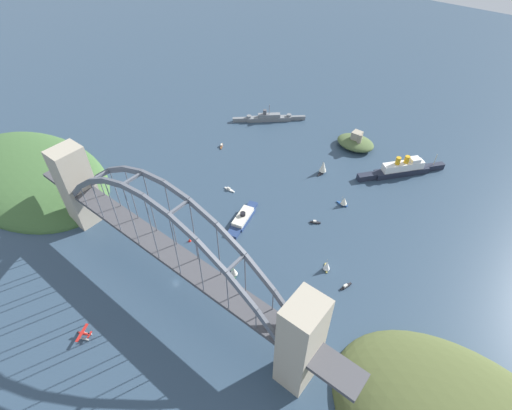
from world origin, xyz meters
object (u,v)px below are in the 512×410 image
at_px(small_boat_6, 315,222).
at_px(channel_marker_buoy, 190,240).
at_px(naval_cruiser, 268,118).
at_px(harbor_ferry_steamer, 243,218).
at_px(small_boat_7, 327,266).
at_px(small_boat_3, 346,286).
at_px(small_boat_2, 234,271).
at_px(harbor_arch_bridge, 168,249).
at_px(small_boat_0, 344,201).
at_px(small_boat_5, 221,146).
at_px(ocean_liner, 402,169).
at_px(small_boat_4, 323,167).
at_px(seaplane_taxiing_near_bridge, 84,334).
at_px(fort_island_mid_harbor, 356,142).
at_px(small_boat_1, 229,189).

bearing_deg(small_boat_6, channel_marker_buoy, -130.00).
bearing_deg(channel_marker_buoy, naval_cruiser, 108.80).
xyz_separation_m(harbor_ferry_steamer, small_boat_6, (42.46, 30.46, -1.32)).
distance_m(small_boat_6, small_boat_7, 42.41).
bearing_deg(small_boat_3, small_boat_2, -148.98).
bearing_deg(harbor_arch_bridge, small_boat_6, 68.08).
bearing_deg(small_boat_0, small_boat_2, -102.00).
distance_m(small_boat_0, small_boat_5, 124.90).
bearing_deg(small_boat_7, small_boat_0, 109.69).
relative_size(ocean_liner, small_boat_4, 4.94).
relative_size(small_boat_2, small_boat_5, 1.04).
relative_size(seaplane_taxiing_near_bridge, small_boat_3, 1.27).
xyz_separation_m(harbor_arch_bridge, small_boat_6, (39.75, 98.79, -30.95)).
bearing_deg(small_boat_5, small_boat_0, -0.09).
distance_m(harbor_arch_bridge, naval_cruiser, 207.07).
bearing_deg(small_boat_0, fort_island_mid_harbor, 112.01).
height_order(small_boat_1, small_boat_4, small_boat_4).
distance_m(harbor_ferry_steamer, fort_island_mid_harbor, 136.84).
bearing_deg(small_boat_3, naval_cruiser, 140.82).
relative_size(small_boat_3, small_boat_4, 0.67).
xyz_separation_m(ocean_liner, small_boat_1, (-97.24, -103.84, -4.55)).
height_order(harbor_arch_bridge, harbor_ferry_steamer, harbor_arch_bridge).
bearing_deg(small_boat_1, small_boat_5, 138.14).
relative_size(harbor_arch_bridge, small_boat_0, 26.98).
bearing_deg(harbor_ferry_steamer, small_boat_4, 79.64).
bearing_deg(seaplane_taxiing_near_bridge, fort_island_mid_harbor, 83.87).
xyz_separation_m(small_boat_3, small_boat_7, (-16.43, 4.23, 3.15)).
bearing_deg(small_boat_7, small_boat_5, 157.32).
height_order(ocean_liner, small_boat_0, ocean_liner).
relative_size(fort_island_mid_harbor, channel_marker_buoy, 12.33).
relative_size(ocean_liner, small_boat_3, 7.38).
bearing_deg(small_boat_1, channel_marker_buoy, -75.69).
bearing_deg(ocean_liner, small_boat_5, -156.33).
xyz_separation_m(ocean_liner, small_boat_3, (20.05, -128.28, -4.44)).
relative_size(harbor_arch_bridge, small_boat_5, 31.45).
bearing_deg(small_boat_3, seaplane_taxiing_near_bridge, -129.02).
xyz_separation_m(small_boat_1, small_boat_4, (45.58, 65.37, 5.16)).
height_order(harbor_arch_bridge, ocean_liner, harbor_arch_bridge).
bearing_deg(small_boat_2, small_boat_6, 78.07).
relative_size(harbor_ferry_steamer, small_boat_5, 5.01).
distance_m(small_boat_5, small_boat_6, 122.16).
bearing_deg(small_boat_2, channel_marker_buoy, 176.37).
height_order(fort_island_mid_harbor, channel_marker_buoy, fort_island_mid_harbor).
height_order(harbor_arch_bridge, small_boat_5, harbor_arch_bridge).
bearing_deg(naval_cruiser, small_boat_1, -68.81).
relative_size(small_boat_3, small_boat_6, 1.18).
xyz_separation_m(seaplane_taxiing_near_bridge, channel_marker_buoy, (-5.82, 86.10, -1.25)).
relative_size(small_boat_0, small_boat_6, 1.25).
bearing_deg(small_boat_6, small_boat_2, -101.93).
bearing_deg(small_boat_0, harbor_ferry_steamer, -129.10).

